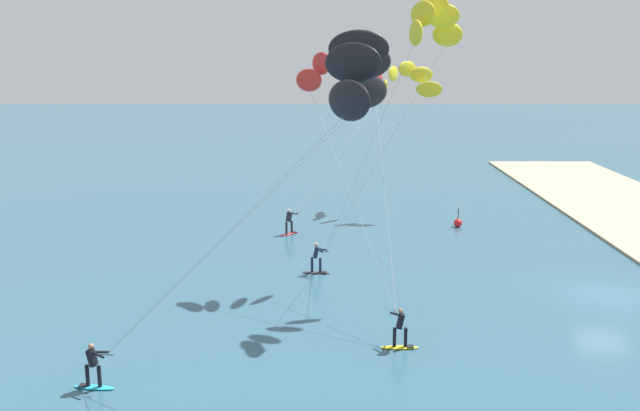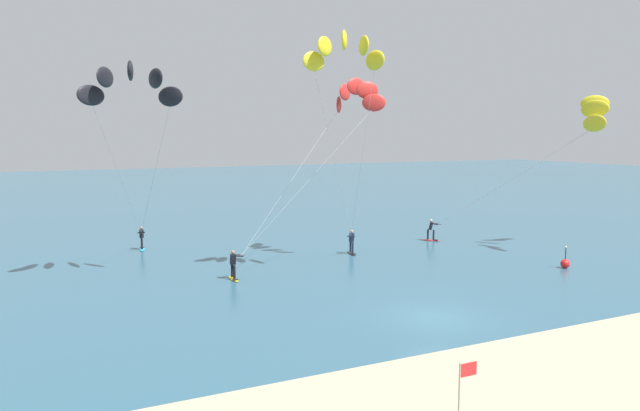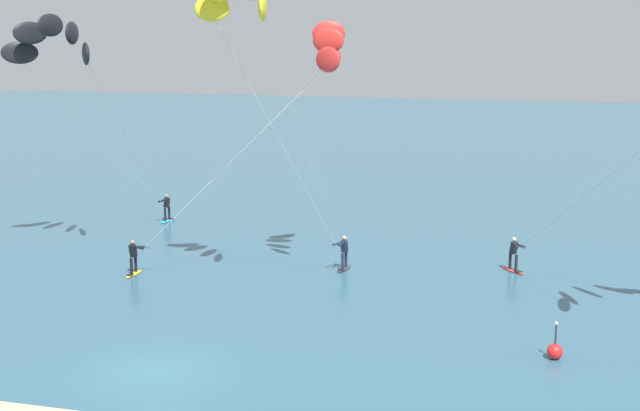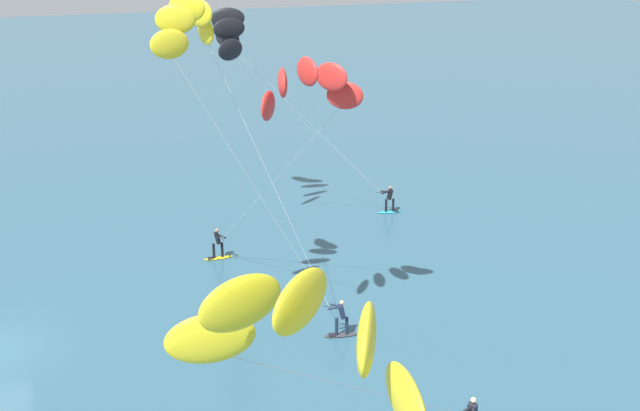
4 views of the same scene
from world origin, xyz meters
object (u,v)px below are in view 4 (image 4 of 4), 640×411
at_px(kitesurfer_nearshore, 302,97).
at_px(kitesurfer_mid_water, 196,39).
at_px(kitesurfer_downwind, 313,342).
at_px(kitesurfer_far_out, 236,39).

relative_size(kitesurfer_nearshore, kitesurfer_mid_water, 0.85).
height_order(kitesurfer_mid_water, kitesurfer_downwind, kitesurfer_mid_water).
bearing_deg(kitesurfer_far_out, kitesurfer_downwind, -9.85).
relative_size(kitesurfer_mid_water, kitesurfer_downwind, 1.25).
relative_size(kitesurfer_mid_water, kitesurfer_far_out, 1.15).
height_order(kitesurfer_nearshore, kitesurfer_far_out, kitesurfer_far_out).
bearing_deg(kitesurfer_downwind, kitesurfer_mid_water, 176.51).
bearing_deg(kitesurfer_mid_water, kitesurfer_far_out, 160.30).
distance_m(kitesurfer_far_out, kitesurfer_downwind, 29.72).
xyz_separation_m(kitesurfer_far_out, kitesurfer_downwind, (29.25, -5.08, -1.30)).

